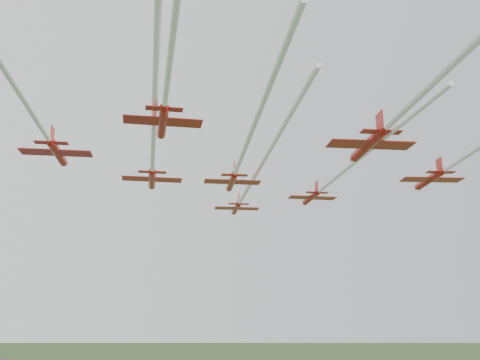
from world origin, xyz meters
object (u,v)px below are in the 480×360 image
jet_row2_left (153,143)px  jet_row3_mid (242,157)px  jet_row4_left (173,36)px  jet_row4_right (416,99)px  jet_row2_right (334,179)px  jet_row3_left (40,124)px  jet_lead (249,185)px  jet_row3_right (468,155)px

jet_row2_left → jet_row3_mid: bearing=-24.2°
jet_row4_left → jet_row4_right: jet_row4_left is taller
jet_row2_left → jet_row2_right: (26.10, -3.84, -2.50)m
jet_row2_left → jet_row2_right: 26.50m
jet_row3_left → jet_row3_mid: bearing=3.5°
jet_lead → jet_row3_mid: 20.35m
jet_row2_right → jet_row3_right: 18.46m
jet_lead → jet_row3_right: jet_lead is taller
jet_row2_right → jet_row4_left: 41.62m
jet_row3_left → jet_row3_right: (48.58, -19.22, -1.76)m
jet_row2_left → jet_row3_right: jet_row2_left is taller
jet_lead → jet_row3_right: bearing=-42.2°
jet_row4_right → jet_lead: bearing=105.7°
jet_row2_left → jet_row4_left: jet_row2_left is taller
jet_lead → jet_row3_mid: bearing=-100.9°
jet_lead → jet_row4_left: size_ratio=0.93×
jet_lead → jet_row2_right: 14.72m
jet_row3_mid → jet_row3_right: (25.70, -12.28, 0.66)m
jet_row3_mid → jet_row3_right: jet_row3_right is taller
jet_row2_left → jet_row2_right: size_ratio=1.43×
jet_row4_right → jet_row3_left: bearing=156.9°
jet_row2_right → jet_row4_left: jet_row4_left is taller
jet_row2_left → jet_row4_left: 28.81m
jet_row2_right → jet_row4_right: bearing=-93.2°
jet_lead → jet_row2_right: size_ratio=1.30×
jet_row2_left → jet_row3_left: bearing=-157.0°
jet_row3_right → jet_row4_left: size_ratio=0.73×
jet_row2_right → jet_row3_mid: size_ratio=0.98×
jet_row3_left → jet_row4_left: size_ratio=0.72×
jet_row2_left → jet_row4_left: size_ratio=1.01×
jet_row2_left → jet_row3_right: size_ratio=1.39×
jet_row3_left → jet_row4_left: jet_row3_left is taller
jet_row3_left → jet_row4_left: (6.18, -26.57, -0.47)m
jet_lead → jet_row2_left: jet_row2_left is taller
jet_row4_left → jet_row4_right: (23.03, -2.72, -1.67)m
jet_row2_right → jet_row3_left: bearing=-164.5°
jet_row3_right → jet_row4_left: jet_row4_left is taller
jet_lead → jet_row2_right: (6.71, -13.04, -1.23)m
jet_row2_right → jet_row3_left: 40.42m
jet_row3_mid → jet_row3_left: bearing=-175.4°
jet_row2_left → jet_row3_mid: jet_row2_left is taller
jet_row4_left → jet_row4_right: 23.25m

